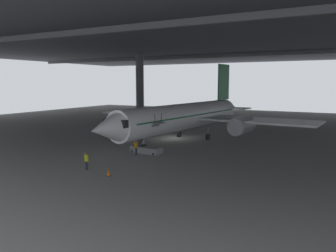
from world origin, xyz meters
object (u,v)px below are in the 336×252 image
(crew_worker_near_nose, at_px, (86,160))
(crew_worker_by_stairs, at_px, (136,146))
(traffic_cone_orange, at_px, (109,173))
(airplane_main, at_px, (186,116))
(boarding_stairs, at_px, (147,146))

(crew_worker_near_nose, relative_size, crew_worker_by_stairs, 0.94)
(crew_worker_by_stairs, xyz_separation_m, traffic_cone_orange, (2.51, -8.02, -0.69))
(airplane_main, distance_m, traffic_cone_orange, 19.59)
(airplane_main, relative_size, boarding_stairs, 7.60)
(crew_worker_by_stairs, height_order, traffic_cone_orange, crew_worker_by_stairs)
(airplane_main, bearing_deg, crew_worker_by_stairs, -93.93)
(crew_worker_by_stairs, bearing_deg, traffic_cone_orange, -72.64)
(crew_worker_near_nose, bearing_deg, boarding_stairs, 84.81)
(airplane_main, bearing_deg, boarding_stairs, -92.63)
(crew_worker_near_nose, xyz_separation_m, crew_worker_by_stairs, (0.49, 7.37, 0.06))
(boarding_stairs, distance_m, crew_worker_by_stairs, 1.72)
(crew_worker_near_nose, bearing_deg, traffic_cone_orange, -12.10)
(crew_worker_by_stairs, bearing_deg, crew_worker_near_nose, -93.80)
(crew_worker_by_stairs, bearing_deg, boarding_stairs, 78.73)
(boarding_stairs, bearing_deg, traffic_cone_orange, -77.34)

